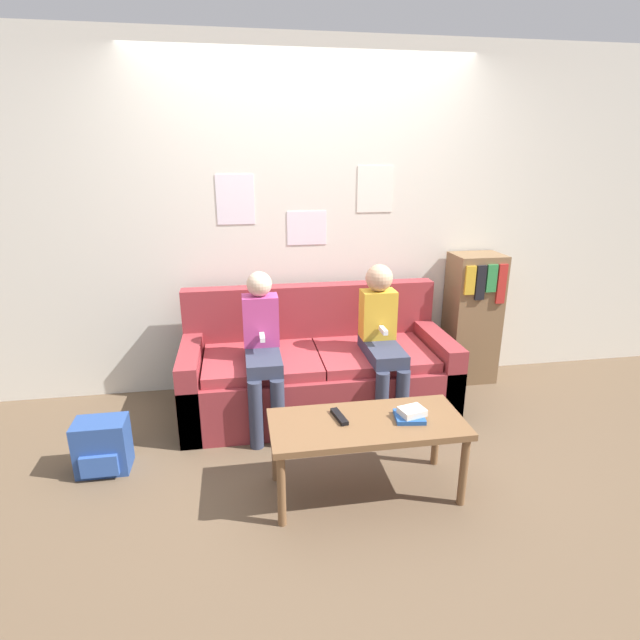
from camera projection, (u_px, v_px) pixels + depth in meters
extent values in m
plane|color=brown|center=(330.00, 444.00, 3.26)|extent=(10.00, 10.00, 0.00)
cube|color=silver|center=(306.00, 223.00, 3.81)|extent=(8.00, 0.06, 2.60)
cube|color=silver|center=(235.00, 200.00, 3.64)|extent=(0.27, 0.00, 0.36)
cube|color=silver|center=(307.00, 228.00, 3.79)|extent=(0.30, 0.00, 0.25)
cube|color=white|center=(375.00, 189.00, 3.78)|extent=(0.28, 0.00, 0.34)
cube|color=maroon|center=(318.00, 385.00, 3.65)|extent=(1.91, 0.82, 0.39)
cube|color=maroon|center=(311.00, 315.00, 3.84)|extent=(1.91, 0.14, 0.47)
cube|color=maroon|center=(193.00, 383.00, 3.49)|extent=(0.14, 0.82, 0.55)
cube|color=maroon|center=(433.00, 367.00, 3.77)|extent=(0.14, 0.82, 0.55)
cube|color=#A1343A|center=(262.00, 361.00, 3.48)|extent=(0.80, 0.66, 0.07)
cube|color=#A1343A|center=(373.00, 354.00, 3.61)|extent=(0.80, 0.66, 0.07)
cube|color=brown|center=(367.00, 424.00, 2.67)|extent=(1.05, 0.46, 0.04)
cylinder|color=brown|center=(281.00, 491.00, 2.49)|extent=(0.04, 0.04, 0.41)
cylinder|color=brown|center=(463.00, 471.00, 2.64)|extent=(0.04, 0.04, 0.41)
cylinder|color=brown|center=(275.00, 449.00, 2.84)|extent=(0.04, 0.04, 0.41)
cylinder|color=brown|center=(436.00, 434.00, 3.00)|extent=(0.04, 0.04, 0.41)
cylinder|color=#33384C|center=(256.00, 415.00, 3.16)|extent=(0.09, 0.09, 0.46)
cylinder|color=#33384C|center=(278.00, 413.00, 3.18)|extent=(0.09, 0.09, 0.46)
cube|color=#33384C|center=(263.00, 358.00, 3.33)|extent=(0.23, 0.51, 0.09)
cube|color=#B73D7F|center=(261.00, 320.00, 3.40)|extent=(0.24, 0.16, 0.35)
sphere|color=beige|center=(259.00, 284.00, 3.32)|extent=(0.17, 0.17, 0.17)
cube|color=white|center=(262.00, 337.00, 3.28)|extent=(0.03, 0.12, 0.03)
cylinder|color=#33384C|center=(382.00, 404.00, 3.29)|extent=(0.09, 0.09, 0.46)
cylinder|color=#33384C|center=(402.00, 403.00, 3.31)|extent=(0.09, 0.09, 0.46)
cube|color=#33384C|center=(382.00, 350.00, 3.46)|extent=(0.23, 0.51, 0.09)
cube|color=gold|center=(378.00, 314.00, 3.53)|extent=(0.24, 0.16, 0.35)
sphere|color=tan|center=(379.00, 278.00, 3.44)|extent=(0.19, 0.19, 0.19)
cube|color=white|center=(383.00, 330.00, 3.41)|extent=(0.03, 0.12, 0.03)
cube|color=black|center=(339.00, 417.00, 2.69)|extent=(0.07, 0.17, 0.02)
cube|color=#23519E|center=(409.00, 417.00, 2.69)|extent=(0.17, 0.17, 0.02)
cube|color=silver|center=(412.00, 412.00, 2.68)|extent=(0.15, 0.13, 0.04)
cube|color=brown|center=(472.00, 318.00, 4.07)|extent=(0.39, 0.31, 1.06)
cube|color=gold|center=(470.00, 280.00, 3.78)|extent=(0.08, 0.02, 0.22)
cube|color=black|center=(481.00, 283.00, 3.80)|extent=(0.07, 0.02, 0.27)
cube|color=#2D8442|center=(492.00, 278.00, 3.81)|extent=(0.08, 0.02, 0.21)
cube|color=red|center=(502.00, 284.00, 3.83)|extent=(0.07, 0.02, 0.31)
cube|color=#284789|center=(103.00, 445.00, 2.95)|extent=(0.30, 0.20, 0.32)
cube|color=#3055A5|center=(99.00, 466.00, 2.86)|extent=(0.21, 0.03, 0.13)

